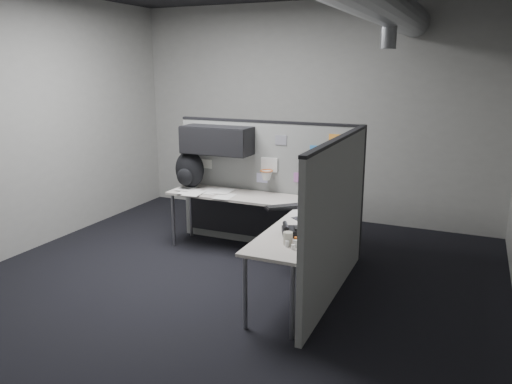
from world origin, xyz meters
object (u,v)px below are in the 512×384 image
at_px(desk, 266,214).
at_px(backpack, 189,170).
at_px(monitor, 325,184).
at_px(phone, 292,231).
at_px(keyboard, 284,207).

relative_size(desk, backpack, 4.74).
relative_size(monitor, phone, 2.01).
relative_size(keyboard, backpack, 0.84).
bearing_deg(backpack, phone, -20.68).
bearing_deg(desk, keyboard, -19.16).
xyz_separation_m(monitor, phone, (0.01, -1.13, -0.21)).
bearing_deg(monitor, backpack, 162.55).
height_order(desk, keyboard, keyboard).
distance_m(monitor, keyboard, 0.55).
distance_m(keyboard, backpack, 1.55).
distance_m(phone, backpack, 2.24).
relative_size(monitor, backpack, 1.16).
relative_size(desk, monitor, 4.07).
relative_size(desk, phone, 8.18).
bearing_deg(desk, monitor, 21.64).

